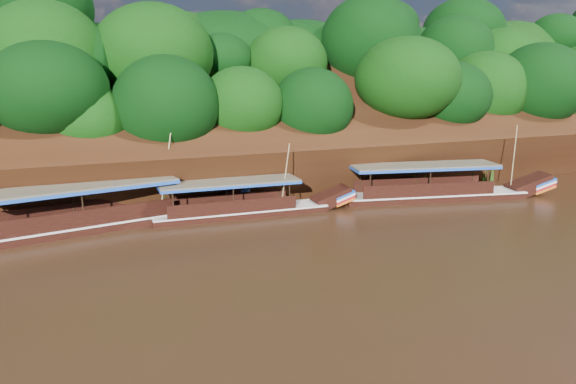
# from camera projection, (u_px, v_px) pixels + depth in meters

# --- Properties ---
(ground) EXTENTS (160.00, 160.00, 0.00)m
(ground) POSITION_uv_depth(u_px,v_px,m) (322.00, 248.00, 28.73)
(ground) COLOR black
(ground) RESTS_ON ground
(riverbank) EXTENTS (120.00, 30.06, 19.40)m
(riverbank) POSITION_uv_depth(u_px,v_px,m) (210.00, 150.00, 48.85)
(riverbank) COLOR black
(riverbank) RESTS_ON ground
(boat_0) EXTENTS (15.46, 4.98, 5.66)m
(boat_0) POSITION_uv_depth(u_px,v_px,m) (445.00, 191.00, 39.10)
(boat_0) COLOR black
(boat_0) RESTS_ON ground
(boat_1) EXTENTS (13.03, 2.63, 4.90)m
(boat_1) POSITION_uv_depth(u_px,v_px,m) (251.00, 207.00, 34.94)
(boat_1) COLOR black
(boat_1) RESTS_ON ground
(boat_2) EXTENTS (16.80, 5.43, 5.92)m
(boat_2) POSITION_uv_depth(u_px,v_px,m) (110.00, 216.00, 32.42)
(boat_2) COLOR black
(boat_2) RESTS_ON ground
(reeds) EXTENTS (48.56, 2.15, 2.03)m
(reeds) POSITION_uv_depth(u_px,v_px,m) (195.00, 198.00, 35.60)
(reeds) COLOR #256719
(reeds) RESTS_ON ground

